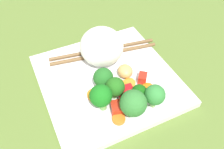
# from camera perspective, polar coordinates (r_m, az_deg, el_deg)

# --- Properties ---
(ground_plane) EXTENTS (1.10, 1.10, 0.02)m
(ground_plane) POSITION_cam_1_polar(r_m,az_deg,el_deg) (0.51, -0.95, -2.54)
(ground_plane) COLOR olive
(square_plate) EXTENTS (0.27, 0.27, 0.01)m
(square_plate) POSITION_cam_1_polar(r_m,az_deg,el_deg) (0.50, -0.97, -1.26)
(square_plate) COLOR white
(square_plate) RESTS_ON ground_plane
(rice_mound) EXTENTS (0.13, 0.13, 0.08)m
(rice_mound) POSITION_cam_1_polar(r_m,az_deg,el_deg) (0.50, -2.46, 6.67)
(rice_mound) COLOR white
(rice_mound) RESTS_ON square_plate
(broccoli_floret_0) EXTENTS (0.04, 0.04, 0.05)m
(broccoli_floret_0) POSITION_cam_1_polar(r_m,az_deg,el_deg) (0.44, 0.74, -3.01)
(broccoli_floret_0) COLOR #68A648
(broccoli_floret_0) RESTS_ON square_plate
(broccoli_floret_1) EXTENTS (0.03, 0.03, 0.04)m
(broccoli_floret_1) POSITION_cam_1_polar(r_m,az_deg,el_deg) (0.44, 6.46, -4.22)
(broccoli_floret_1) COLOR #70BD50
(broccoli_floret_1) RESTS_ON square_plate
(broccoli_floret_2) EXTENTS (0.05, 0.05, 0.06)m
(broccoli_floret_2) POSITION_cam_1_polar(r_m,az_deg,el_deg) (0.41, 4.84, -6.93)
(broccoli_floret_2) COLOR #62AE4D
(broccoli_floret_2) RESTS_ON square_plate
(broccoli_floret_3) EXTENTS (0.04, 0.04, 0.05)m
(broccoli_floret_3) POSITION_cam_1_polar(r_m,az_deg,el_deg) (0.43, 10.12, -4.84)
(broccoli_floret_3) COLOR #84B25F
(broccoli_floret_3) RESTS_ON square_plate
(broccoli_floret_4) EXTENTS (0.04, 0.04, 0.05)m
(broccoli_floret_4) POSITION_cam_1_polar(r_m,az_deg,el_deg) (0.46, -2.09, -0.81)
(broccoli_floret_4) COLOR #569B4B
(broccoli_floret_4) RESTS_ON square_plate
(broccoli_floret_5) EXTENTS (0.04, 0.04, 0.06)m
(broccoli_floret_5) POSITION_cam_1_polar(r_m,az_deg,el_deg) (0.42, -2.64, -5.17)
(broccoli_floret_5) COLOR #72B458
(broccoli_floret_5) RESTS_ON square_plate
(carrot_slice_0) EXTENTS (0.03, 0.03, 0.01)m
(carrot_slice_0) POSITION_cam_1_polar(r_m,az_deg,el_deg) (0.47, 8.48, -3.20)
(carrot_slice_0) COLOR orange
(carrot_slice_0) RESTS_ON square_plate
(carrot_slice_1) EXTENTS (0.04, 0.04, 0.01)m
(carrot_slice_1) POSITION_cam_1_polar(r_m,az_deg,el_deg) (0.46, -4.20, -4.84)
(carrot_slice_1) COLOR orange
(carrot_slice_1) RESTS_ON square_plate
(carrot_slice_2) EXTENTS (0.03, 0.03, 0.00)m
(carrot_slice_2) POSITION_cam_1_polar(r_m,az_deg,el_deg) (0.48, 4.16, -2.02)
(carrot_slice_2) COLOR orange
(carrot_slice_2) RESTS_ON square_plate
(carrot_slice_3) EXTENTS (0.03, 0.03, 0.01)m
(carrot_slice_3) POSITION_cam_1_polar(r_m,az_deg,el_deg) (0.43, 1.61, -10.53)
(carrot_slice_3) COLOR orange
(carrot_slice_3) RESTS_ON square_plate
(carrot_slice_4) EXTENTS (0.04, 0.04, 0.01)m
(carrot_slice_4) POSITION_cam_1_polar(r_m,az_deg,el_deg) (0.47, 1.98, -2.93)
(carrot_slice_4) COLOR orange
(carrot_slice_4) RESTS_ON square_plate
(pepper_chunk_0) EXTENTS (0.02, 0.02, 0.02)m
(pepper_chunk_0) POSITION_cam_1_polar(r_m,az_deg,el_deg) (0.45, 3.59, -4.12)
(pepper_chunk_0) COLOR red
(pepper_chunk_0) RESTS_ON square_plate
(pepper_chunk_1) EXTENTS (0.03, 0.02, 0.02)m
(pepper_chunk_1) POSITION_cam_1_polar(r_m,az_deg,el_deg) (0.44, 3.52, -6.40)
(pepper_chunk_1) COLOR red
(pepper_chunk_1) RESTS_ON square_plate
(pepper_chunk_2) EXTENTS (0.03, 0.03, 0.02)m
(pepper_chunk_2) POSITION_cam_1_polar(r_m,az_deg,el_deg) (0.43, 1.48, -7.86)
(pepper_chunk_2) COLOR red
(pepper_chunk_2) RESTS_ON square_plate
(pepper_chunk_3) EXTENTS (0.03, 0.03, 0.02)m
(pepper_chunk_3) POSITION_cam_1_polar(r_m,az_deg,el_deg) (0.48, 7.24, -0.84)
(pepper_chunk_3) COLOR red
(pepper_chunk_3) RESTS_ON square_plate
(chicken_piece_1) EXTENTS (0.04, 0.04, 0.02)m
(chicken_piece_1) POSITION_cam_1_polar(r_m,az_deg,el_deg) (0.49, 3.16, 0.80)
(chicken_piece_1) COLOR tan
(chicken_piece_1) RESTS_ON square_plate
(chopstick_pair) EXTENTS (0.24, 0.07, 0.01)m
(chopstick_pair) POSITION_cam_1_polar(r_m,az_deg,el_deg) (0.54, -2.02, 5.43)
(chopstick_pair) COLOR brown
(chopstick_pair) RESTS_ON square_plate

